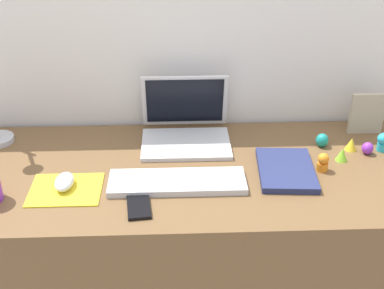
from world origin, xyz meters
name	(u,v)px	position (x,y,z in m)	size (l,w,h in m)	color
back_wall	(191,132)	(0.00, 0.35, 0.69)	(2.83, 0.05, 1.37)	silver
desk	(195,258)	(0.00, 0.00, 0.37)	(1.63, 0.63, 0.74)	brown
laptop	(185,124)	(-0.02, 0.21, 0.79)	(0.30, 0.25, 0.21)	silver
keyboard	(177,182)	(-0.06, -0.09, 0.75)	(0.41, 0.13, 0.02)	silver
mousepad	(66,190)	(-0.39, -0.10, 0.74)	(0.21, 0.17, 0.00)	yellow
mouse	(64,182)	(-0.39, -0.09, 0.76)	(0.06, 0.10, 0.03)	silver
cell_phone	(139,205)	(-0.17, -0.19, 0.74)	(0.06, 0.13, 0.01)	black
notebook_pad	(286,170)	(0.28, -0.03, 0.75)	(0.17, 0.24, 0.02)	navy
picture_frame	(367,114)	(0.61, 0.22, 0.81)	(0.12, 0.02, 0.15)	#B2A58C
toy_figurine_orange	(323,162)	(0.40, -0.02, 0.77)	(0.04, 0.04, 0.06)	orange
toy_figurine_teal	(322,140)	(0.44, 0.13, 0.76)	(0.04, 0.04, 0.05)	teal
toy_figurine_purple	(368,148)	(0.57, 0.07, 0.76)	(0.04, 0.04, 0.04)	purple
toy_figurine_cyan	(383,141)	(0.63, 0.09, 0.77)	(0.04, 0.04, 0.06)	#28B7CC
toy_figurine_lime	(342,155)	(0.48, 0.04, 0.76)	(0.04, 0.04, 0.04)	#8CDB33
toy_figurine_yellow	(351,144)	(0.53, 0.10, 0.76)	(0.04, 0.04, 0.04)	yellow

